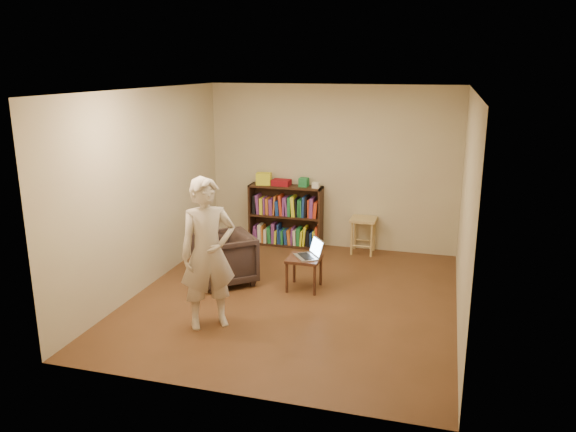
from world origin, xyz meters
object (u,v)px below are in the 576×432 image
(armchair, at_px, (224,259))
(side_table, at_px, (304,263))
(person, at_px, (208,254))
(stool, at_px, (363,225))
(laptop, at_px, (310,253))
(bookshelf, at_px, (286,219))

(armchair, bearing_deg, side_table, 54.04)
(side_table, relative_size, person, 0.25)
(stool, xyz_separation_m, armchair, (-1.63, -1.77, -0.11))
(laptop, bearing_deg, person, -66.85)
(stool, relative_size, person, 0.33)
(armchair, xyz_separation_m, side_table, (1.10, 0.08, 0.02))
(stool, distance_m, laptop, 1.72)
(person, bearing_deg, stool, 30.94)
(side_table, bearing_deg, bookshelf, 113.30)
(side_table, bearing_deg, laptop, 25.69)
(bookshelf, height_order, armchair, bookshelf)
(side_table, distance_m, person, 1.62)
(bookshelf, height_order, laptop, bookshelf)
(stool, distance_m, person, 3.32)
(laptop, bearing_deg, armchair, -119.90)
(bookshelf, bearing_deg, side_table, -66.70)
(bookshelf, bearing_deg, laptop, -64.30)
(stool, xyz_separation_m, person, (-1.29, -3.03, 0.40))
(side_table, height_order, person, person)
(stool, height_order, armchair, armchair)
(bookshelf, bearing_deg, armchair, -100.68)
(bookshelf, xyz_separation_m, armchair, (-0.35, -1.83, -0.10))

